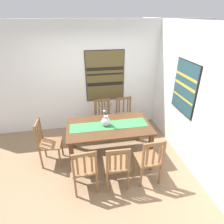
# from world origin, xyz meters

# --- Properties ---
(ground_plane) EXTENTS (6.40, 6.40, 0.03)m
(ground_plane) POSITION_xyz_m (0.00, 0.00, -0.01)
(ground_plane) COLOR #8E7051
(wall_back) EXTENTS (6.40, 0.12, 2.70)m
(wall_back) POSITION_xyz_m (0.00, 1.86, 1.35)
(wall_back) COLOR white
(wall_back) RESTS_ON ground_plane
(wall_side) EXTENTS (0.12, 6.40, 2.70)m
(wall_side) POSITION_xyz_m (1.86, 0.00, 1.35)
(wall_side) COLOR white
(wall_side) RESTS_ON ground_plane
(dining_table) EXTENTS (1.72, 0.97, 0.75)m
(dining_table) POSITION_xyz_m (0.29, 0.47, 0.64)
(dining_table) COLOR #51331E
(dining_table) RESTS_ON ground_plane
(table_runner) EXTENTS (1.58, 0.36, 0.01)m
(table_runner) POSITION_xyz_m (0.29, 0.47, 0.75)
(table_runner) COLOR #388447
(table_runner) RESTS_ON dining_table
(centerpiece_vase) EXTENTS (0.28, 0.17, 0.65)m
(centerpiece_vase) POSITION_xyz_m (0.23, 0.47, 0.86)
(centerpiece_vase) COLOR silver
(centerpiece_vase) RESTS_ON dining_table
(chair_0) EXTENTS (0.45, 0.45, 0.92)m
(chair_0) POSITION_xyz_m (0.85, 1.33, 0.48)
(chair_0) COLOR brown
(chair_0) RESTS_ON ground_plane
(chair_1) EXTENTS (0.45, 0.45, 0.97)m
(chair_1) POSITION_xyz_m (-0.97, 0.46, 0.50)
(chair_1) COLOR brown
(chair_1) RESTS_ON ground_plane
(chair_2) EXTENTS (0.43, 0.43, 0.91)m
(chair_2) POSITION_xyz_m (0.28, 1.33, 0.49)
(chair_2) COLOR brown
(chair_2) RESTS_ON ground_plane
(chair_3) EXTENTS (0.43, 0.43, 0.91)m
(chair_3) POSITION_xyz_m (0.27, -0.41, 0.49)
(chair_3) COLOR brown
(chair_3) RESTS_ON ground_plane
(chair_4) EXTENTS (0.45, 0.45, 0.91)m
(chair_4) POSITION_xyz_m (-0.28, -0.39, 0.48)
(chair_4) COLOR brown
(chair_4) RESTS_ON ground_plane
(chair_5) EXTENTS (0.44, 0.44, 0.95)m
(chair_5) POSITION_xyz_m (0.87, -0.39, 0.49)
(chair_5) COLOR brown
(chair_5) RESTS_ON ground_plane
(painting_on_back_wall) EXTENTS (0.97, 0.05, 1.28)m
(painting_on_back_wall) POSITION_xyz_m (0.42, 1.79, 1.39)
(painting_on_back_wall) COLOR black
(painting_on_side_wall) EXTENTS (0.05, 0.80, 1.03)m
(painting_on_side_wall) POSITION_xyz_m (1.79, 0.37, 1.50)
(painting_on_side_wall) COLOR black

